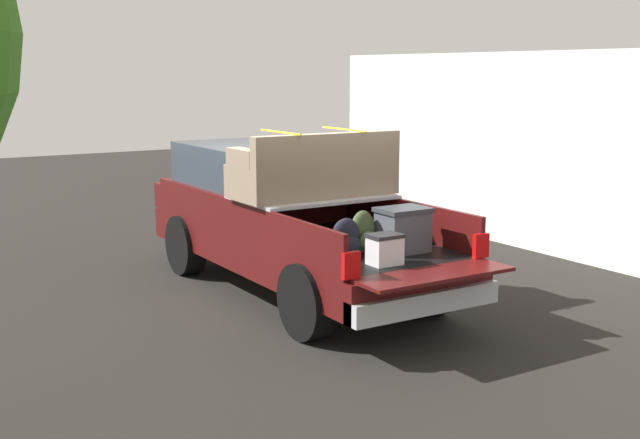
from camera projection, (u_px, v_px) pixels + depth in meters
The scene contains 4 objects.
ground_plane at pixel (297, 292), 11.06m from camera, with size 40.00×40.00×0.00m, color black.
pickup_truck at pixel (283, 216), 11.19m from camera, with size 6.05×2.09×2.23m.
building_facade at pixel (555, 154), 13.18m from camera, with size 11.43×0.36×3.28m, color white.
trash_can at pixel (352, 204), 15.30m from camera, with size 0.60×0.60×0.98m.
Camera 1 is at (-9.26, 5.37, 2.98)m, focal length 45.65 mm.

